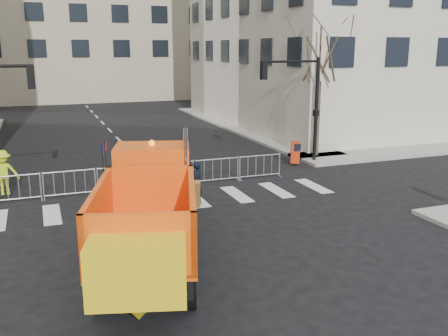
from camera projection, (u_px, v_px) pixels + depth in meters
name	position (u px, v px, depth m)	size (l,w,h in m)	color
ground	(228.00, 253.00, 14.58)	(120.00, 120.00, 0.00)	black
sidewalk_back	(160.00, 180.00, 22.29)	(64.00, 5.00, 0.15)	gray
traffic_light_right	(316.00, 111.00, 25.51)	(0.18, 0.18, 5.40)	black
crowd_barriers	(147.00, 176.00, 21.10)	(12.60, 0.60, 1.10)	#9EA0A5
street_tree	(319.00, 89.00, 26.41)	(3.00, 3.00, 7.50)	#382B21
plow_truck	(149.00, 211.00, 13.26)	(4.97, 9.67, 3.63)	black
cop_a	(196.00, 183.00, 18.92)	(0.62, 0.40, 1.69)	black
cop_b	(160.00, 184.00, 18.55)	(0.87, 0.68, 1.79)	black
cop_c	(165.00, 186.00, 18.36)	(1.05, 0.44, 1.79)	black
worker	(3.00, 173.00, 19.72)	(1.16, 0.67, 1.79)	#C9E11A
newspaper_box	(295.00, 152.00, 25.29)	(0.45, 0.40, 1.10)	red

